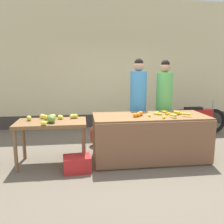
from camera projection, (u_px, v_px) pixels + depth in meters
ground_plane at (133, 159)px, 4.40m from camera, size 24.00×24.00×0.00m
market_wall_back at (113, 66)px, 6.73m from camera, size 8.57×0.23×3.55m
fruit_stall_counter at (150, 137)px, 4.35m from camera, size 2.06×0.89×0.83m
side_table_wooden at (51, 127)px, 4.10m from camera, size 1.20×0.67×0.77m
banana_bunch_pile at (168, 114)px, 4.30m from camera, size 0.74×0.66×0.07m
orange_pile at (138, 114)px, 4.18m from camera, size 0.22×0.20×0.09m
mango_papaya_pile at (53, 118)px, 4.11m from camera, size 0.92×0.66×0.14m
vendor_woman_blue_shirt at (138, 104)px, 4.93m from camera, size 0.34×0.34×1.87m
vendor_woman_green_shirt at (164, 104)px, 5.01m from camera, size 0.34×0.34×1.85m
parked_motorcycle at (196, 119)px, 6.03m from camera, size 1.60×0.18×0.88m
produce_crate at (77, 164)px, 3.87m from camera, size 0.47×0.36×0.26m
produce_sack at (97, 135)px, 5.14m from camera, size 0.44×0.46×0.49m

